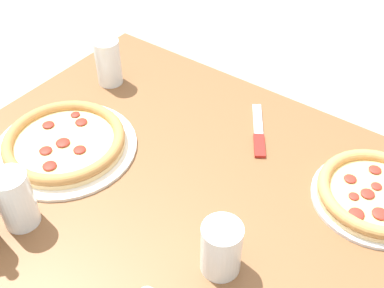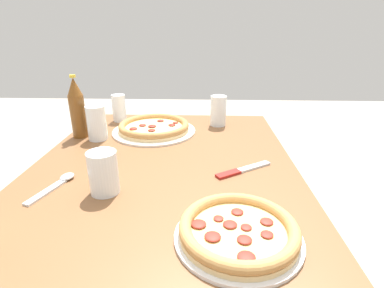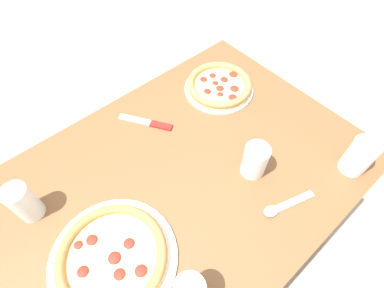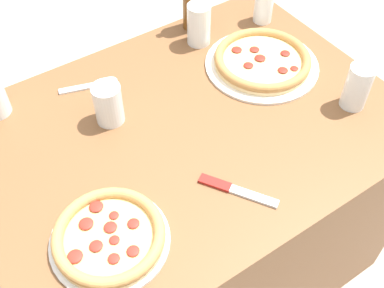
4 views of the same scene
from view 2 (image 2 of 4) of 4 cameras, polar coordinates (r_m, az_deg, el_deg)
The scene contains 10 objects.
table at distance 1.14m, azimuth -4.81°, elevation -21.07°, with size 1.13×0.82×0.74m.
pizza_salami at distance 1.23m, azimuth -7.25°, elevation 3.13°, with size 0.34×0.34×0.04m.
pizza_margherita at distance 0.64m, azimuth 8.81°, elevation -16.04°, with size 0.26×0.26×0.04m.
glass_water at distance 1.18m, azimuth -17.68°, elevation 3.64°, with size 0.07×0.07×0.13m.
glass_cola at distance 0.80m, azimuth -16.50°, elevation -5.49°, with size 0.08×0.08×0.11m.
glass_orange_juice at distance 1.39m, azimuth -13.70°, elevation 6.51°, with size 0.06×0.06×0.12m.
glass_red_wine at distance 1.30m, azimuth 5.01°, elevation 6.01°, with size 0.07×0.07×0.13m.
beer_bottle at distance 1.22m, azimuth -21.03°, elevation 6.34°, with size 0.06×0.06×0.24m.
knife at distance 0.91m, azimuth 9.39°, elevation -4.96°, with size 0.13×0.18×0.01m.
spoon at distance 0.90m, azimuth -24.02°, elevation -6.74°, with size 0.17×0.08×0.02m.
Camera 2 is at (0.83, 0.12, 1.15)m, focal length 28.00 mm.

